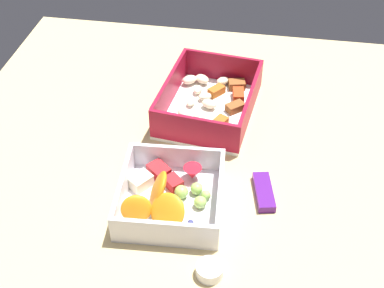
# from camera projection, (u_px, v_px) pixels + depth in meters

# --- Properties ---
(table_surface) EXTENTS (0.80, 0.80, 0.02)m
(table_surface) POSITION_uv_depth(u_px,v_px,m) (191.00, 163.00, 0.80)
(table_surface) COLOR tan
(table_surface) RESTS_ON ground
(pasta_container) EXTENTS (0.21, 0.17, 0.06)m
(pasta_container) POSITION_uv_depth(u_px,v_px,m) (209.00, 103.00, 0.87)
(pasta_container) COLOR white
(pasta_container) RESTS_ON table_surface
(fruit_bowl) EXTENTS (0.16, 0.15, 0.06)m
(fruit_bowl) POSITION_uv_depth(u_px,v_px,m) (169.00, 196.00, 0.71)
(fruit_bowl) COLOR white
(fruit_bowl) RESTS_ON table_surface
(candy_bar) EXTENTS (0.07, 0.04, 0.01)m
(candy_bar) POSITION_uv_depth(u_px,v_px,m) (264.00, 192.00, 0.74)
(candy_bar) COLOR #51197A
(candy_bar) RESTS_ON table_surface
(paper_cup_liner) EXTENTS (0.03, 0.03, 0.02)m
(paper_cup_liner) POSITION_uv_depth(u_px,v_px,m) (210.00, 270.00, 0.63)
(paper_cup_liner) COLOR white
(paper_cup_liner) RESTS_ON table_surface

